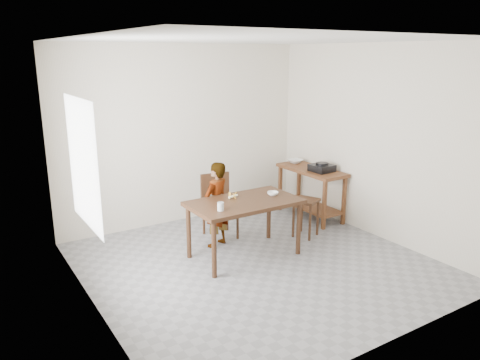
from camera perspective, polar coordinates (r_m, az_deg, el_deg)
floor at (r=5.97m, az=2.10°, el=-10.35°), size 4.00×4.00×0.04m
ceiling at (r=5.39m, az=2.39°, el=16.96°), size 4.00×4.00×0.04m
wall_back at (r=7.24m, az=-6.93°, el=5.51°), size 4.00×0.04×2.70m
wall_front at (r=4.08m, az=18.58°, el=-2.74°), size 4.00×0.04×2.70m
wall_left at (r=4.71m, az=-18.46°, el=-0.40°), size 0.04×4.00×2.70m
wall_right at (r=6.85m, az=16.32°, el=4.46°), size 0.04×4.00×2.70m
window_pane at (r=4.87m, az=-18.63°, el=1.91°), size 0.02×1.10×1.30m
dining_table at (r=6.04m, az=0.51°, el=-5.94°), size 1.40×0.80×0.75m
prep_counter at (r=7.55m, az=8.61°, el=-1.56°), size 0.50×1.20×0.80m
child at (r=6.30m, az=-2.92°, el=-3.03°), size 0.50×0.43×1.17m
dining_chair at (r=6.65m, az=-2.42°, el=-3.27°), size 0.49×0.49×0.90m
stool at (r=6.79m, az=8.01°, el=-4.56°), size 0.41×0.41×0.56m
glass_tumbler at (r=5.55m, az=-2.38°, el=-3.25°), size 0.08×0.08×0.10m
small_bowl at (r=6.16m, az=4.02°, el=-1.65°), size 0.15×0.15×0.05m
banana at (r=6.02m, az=-0.85°, el=-1.97°), size 0.16×0.12×0.05m
serving_bowl at (r=7.79m, az=6.77°, el=2.30°), size 0.24×0.24×0.06m
gas_burner at (r=7.29m, az=9.95°, el=1.46°), size 0.33×0.33×0.11m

